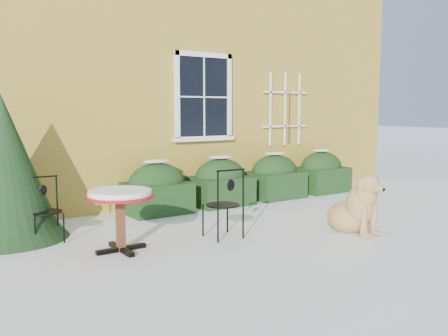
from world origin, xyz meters
TOP-DOWN VIEW (x-y plane):
  - ground at (0.00, 0.00)m, footprint 80.00×80.00m
  - house at (0.00, 7.00)m, footprint 12.40×8.40m
  - hedge_row at (1.65, 2.55)m, footprint 4.95×0.80m
  - evergreen_shrub at (-2.75, 2.19)m, footprint 1.62×1.62m
  - bistro_table at (-1.72, 0.76)m, footprint 0.83×0.83m
  - patio_chair_near at (-0.30, 0.56)m, footprint 0.46×0.46m
  - patio_chair_far at (-2.34, 1.77)m, footprint 0.42×0.41m
  - dog at (1.38, -0.30)m, footprint 0.61×1.01m

SIDE VIEW (x-z plane):
  - ground at x=0.00m, z-range 0.00..0.00m
  - dog at x=1.38m, z-range -0.09..0.82m
  - hedge_row at x=1.65m, z-range -0.05..0.86m
  - patio_chair_far at x=-2.34m, z-range 0.00..0.86m
  - patio_chair_near at x=-0.30m, z-range 0.00..0.96m
  - bistro_table at x=-1.72m, z-range 0.26..1.02m
  - evergreen_shrub at x=-2.75m, z-range -0.19..1.77m
  - house at x=0.00m, z-range 0.02..6.42m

